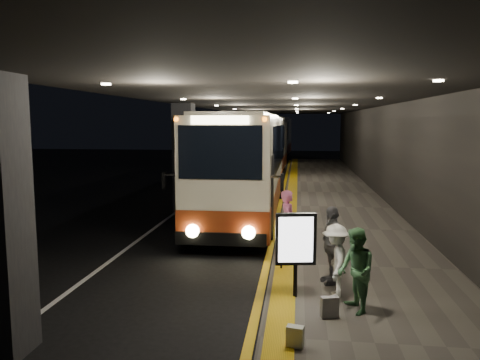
# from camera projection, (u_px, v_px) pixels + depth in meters

# --- Properties ---
(ground) EXTENTS (90.00, 90.00, 0.00)m
(ground) POSITION_uv_depth(u_px,v_px,m) (200.00, 235.00, 15.19)
(ground) COLOR black
(lane_line_white) EXTENTS (0.12, 50.00, 0.01)m
(lane_line_white) POSITION_uv_depth(u_px,v_px,m) (184.00, 207.00, 20.33)
(lane_line_white) COLOR silver
(lane_line_white) RESTS_ON ground
(kerb_stripe_yellow) EXTENTS (0.18, 50.00, 0.01)m
(kerb_stripe_yellow) POSITION_uv_depth(u_px,v_px,m) (279.00, 209.00, 19.82)
(kerb_stripe_yellow) COLOR gold
(kerb_stripe_yellow) RESTS_ON ground
(sidewalk) EXTENTS (4.50, 50.00, 0.15)m
(sidewalk) POSITION_uv_depth(u_px,v_px,m) (337.00, 208.00, 19.52)
(sidewalk) COLOR #514C44
(sidewalk) RESTS_ON ground
(tactile_strip) EXTENTS (0.50, 50.00, 0.01)m
(tactile_strip) POSITION_uv_depth(u_px,v_px,m) (291.00, 205.00, 19.74)
(tactile_strip) COLOR gold
(tactile_strip) RESTS_ON sidewalk
(terminal_wall) EXTENTS (0.10, 50.00, 6.00)m
(terminal_wall) POSITION_uv_depth(u_px,v_px,m) (395.00, 138.00, 18.88)
(terminal_wall) COLOR black
(terminal_wall) RESTS_ON ground
(support_columns) EXTENTS (0.80, 24.80, 4.40)m
(support_columns) POSITION_uv_depth(u_px,v_px,m) (184.00, 158.00, 19.04)
(support_columns) COLOR black
(support_columns) RESTS_ON ground
(canopy) EXTENTS (9.00, 50.00, 0.40)m
(canopy) POSITION_uv_depth(u_px,v_px,m) (284.00, 99.00, 19.23)
(canopy) COLOR black
(canopy) RESTS_ON support_columns
(coach_main) EXTENTS (2.63, 12.37, 3.84)m
(coach_main) POSITION_uv_depth(u_px,v_px,m) (246.00, 169.00, 18.32)
(coach_main) COLOR beige
(coach_main) RESTS_ON ground
(coach_second) EXTENTS (2.63, 11.57, 3.62)m
(coach_second) POSITION_uv_depth(u_px,v_px,m) (265.00, 150.00, 31.68)
(coach_second) COLOR beige
(coach_second) RESTS_ON ground
(coach_third) EXTENTS (3.07, 12.78, 3.99)m
(coach_third) POSITION_uv_depth(u_px,v_px,m) (275.00, 139.00, 46.79)
(coach_third) COLOR beige
(coach_third) RESTS_ON ground
(passenger_boarding) EXTENTS (0.47, 0.67, 1.76)m
(passenger_boarding) POSITION_uv_depth(u_px,v_px,m) (288.00, 223.00, 12.24)
(passenger_boarding) COLOR #D76495
(passenger_boarding) RESTS_ON sidewalk
(passenger_waiting_green) EXTENTS (0.67, 0.87, 1.59)m
(passenger_waiting_green) POSITION_uv_depth(u_px,v_px,m) (356.00, 271.00, 8.63)
(passenger_waiting_green) COLOR #447A4A
(passenger_waiting_green) RESTS_ON sidewalk
(passenger_waiting_white) EXTENTS (0.48, 0.98, 1.49)m
(passenger_waiting_white) POSITION_uv_depth(u_px,v_px,m) (336.00, 260.00, 9.43)
(passenger_waiting_white) COLOR silver
(passenger_waiting_white) RESTS_ON sidewalk
(passenger_waiting_grey) EXTENTS (0.76, 1.11, 1.72)m
(passenger_waiting_grey) POSITION_uv_depth(u_px,v_px,m) (332.00, 245.00, 10.19)
(passenger_waiting_grey) COLOR #4C4C51
(passenger_waiting_grey) RESTS_ON sidewalk
(bag_polka) EXTENTS (0.34, 0.22, 0.39)m
(bag_polka) POSITION_uv_depth(u_px,v_px,m) (330.00, 307.00, 8.46)
(bag_polka) COLOR black
(bag_polka) RESTS_ON sidewalk
(bag_plain) EXTENTS (0.29, 0.21, 0.33)m
(bag_plain) POSITION_uv_depth(u_px,v_px,m) (295.00, 336.00, 7.36)
(bag_plain) COLOR silver
(bag_plain) RESTS_ON sidewalk
(info_sign) EXTENTS (0.82, 0.25, 1.73)m
(info_sign) POSITION_uv_depth(u_px,v_px,m) (296.00, 241.00, 9.33)
(info_sign) COLOR black
(info_sign) RESTS_ON sidewalk
(stanchion_post) EXTENTS (0.05, 0.05, 1.18)m
(stanchion_post) POSITION_uv_depth(u_px,v_px,m) (281.00, 245.00, 11.22)
(stanchion_post) COLOR black
(stanchion_post) RESTS_ON sidewalk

